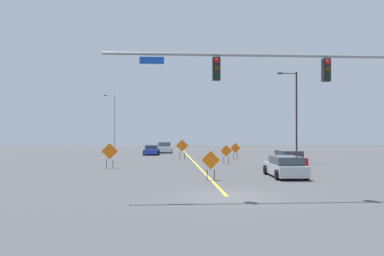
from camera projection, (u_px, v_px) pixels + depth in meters
The scene contains 14 objects.
ground at pixel (227, 196), 17.79m from camera, with size 134.70×134.70×0.00m, color #444447.
road_centre_stripe at pixel (185, 153), 55.12m from camera, with size 0.16×74.83×0.01m.
traffic_signal_assembly at pixel (322, 81), 18.13m from camera, with size 15.44×0.44×6.96m.
street_lamp_mid_right at pixel (114, 119), 68.41m from camera, with size 1.91×0.24×9.41m.
street_lamp_far_left at pixel (295, 113), 38.13m from camera, with size 1.94×0.24×8.76m.
construction_sign_right_shoulder at pixel (182, 147), 42.73m from camera, with size 1.33×0.16×2.11m.
construction_sign_left_lane at pixel (211, 162), 23.95m from camera, with size 1.14×0.06×1.77m.
construction_sign_right_lane at pixel (226, 152), 35.85m from camera, with size 1.07×0.16×1.73m.
construction_sign_median_far at pixel (110, 152), 32.00m from camera, with size 1.34×0.05×2.02m.
construction_sign_left_shoulder at pixel (235, 149), 42.59m from camera, with size 1.14×0.25×1.75m.
car_blue_near at pixel (152, 150), 50.28m from camera, with size 2.03×3.90×1.24m.
car_white_distant at pixel (164, 148), 55.17m from camera, with size 2.19×3.92×1.50m.
car_silver_mid at pixel (285, 167), 25.44m from camera, with size 2.15×4.63×1.36m.
car_red_passing at pixel (288, 159), 32.52m from camera, with size 2.20×4.15×1.39m.
Camera 1 is at (-2.78, -17.67, 2.92)m, focal length 36.80 mm.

